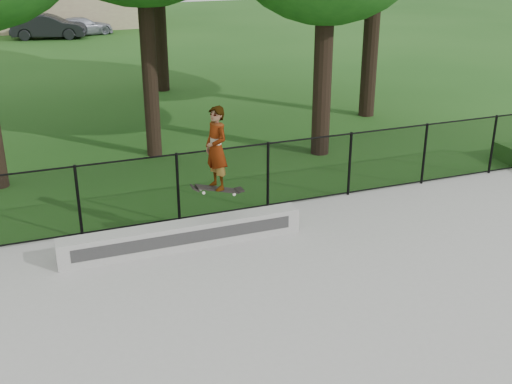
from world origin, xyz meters
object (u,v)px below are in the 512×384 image
(grind_ledge, at_px, (183,235))
(car_c, at_px, (83,26))
(car_b, at_px, (49,27))
(skater_airborne, at_px, (216,150))

(grind_ledge, xyz_separation_m, car_c, (1.63, 28.84, 0.21))
(car_b, bearing_deg, car_c, -56.28)
(grind_ledge, bearing_deg, car_c, 86.77)
(car_b, height_order, car_c, car_b)
(grind_ledge, bearing_deg, car_b, 90.69)
(car_b, relative_size, skater_airborne, 2.11)
(car_b, relative_size, car_c, 1.15)
(skater_airborne, bearing_deg, car_b, 92.08)
(grind_ledge, relative_size, skater_airborne, 2.66)
(car_c, bearing_deg, car_b, 96.90)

